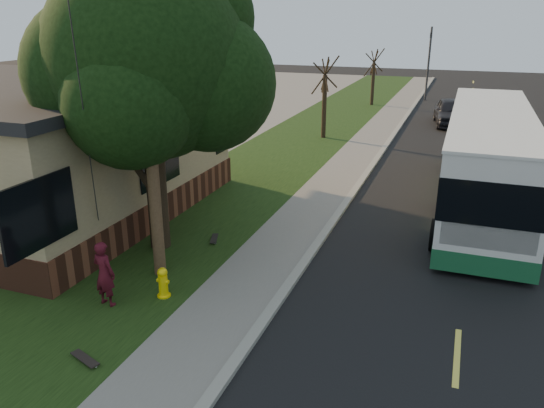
{
  "coord_description": "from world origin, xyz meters",
  "views": [
    {
      "loc": [
        3.6,
        -9.51,
        6.34
      ],
      "look_at": [
        -1.05,
        3.2,
        1.5
      ],
      "focal_mm": 35.0,
      "sensor_mm": 36.0,
      "label": 1
    }
  ],
  "objects": [
    {
      "name": "bare_tree_far",
      "position": [
        -3.0,
        30.0,
        2.0
      ],
      "size": [
        1.38,
        1.21,
        4.03
      ],
      "color": "black",
      "rests_on": "grass_verge"
    },
    {
      "name": "fire_hydrant",
      "position": [
        -2.6,
        0.0,
        0.43
      ],
      "size": [
        0.32,
        0.32,
        0.74
      ],
      "color": "yellow",
      "rests_on": "grass_verge"
    },
    {
      "name": "transit_bus",
      "position": [
        4.47,
        9.48,
        1.76
      ],
      "size": [
        2.81,
        12.2,
        3.3
      ],
      "color": "silver",
      "rests_on": "ground"
    },
    {
      "name": "road",
      "position": [
        4.0,
        10.0,
        0.01
      ],
      "size": [
        8.0,
        80.0,
        0.01
      ],
      "primitive_type": "cube",
      "color": "black",
      "rests_on": "ground"
    },
    {
      "name": "ground",
      "position": [
        0.0,
        0.0,
        0.0
      ],
      "size": [
        120.0,
        120.0,
        0.0
      ],
      "primitive_type": "plane",
      "color": "black",
      "rests_on": "ground"
    },
    {
      "name": "distant_car",
      "position": [
        2.82,
        24.27,
        0.8
      ],
      "size": [
        2.49,
        4.9,
        1.6
      ],
      "primitive_type": "imported",
      "rotation": [
        0.0,
        0.0,
        0.13
      ],
      "color": "black",
      "rests_on": "ground"
    },
    {
      "name": "traffic_signal",
      "position": [
        0.5,
        34.0,
        3.16
      ],
      "size": [
        0.18,
        0.22,
        5.5
      ],
      "color": "#2D2D30",
      "rests_on": "ground"
    },
    {
      "name": "utility_pole",
      "position": [
        -3.31,
        0.99,
        4.63
      ],
      "size": [
        2.86,
        3.21,
        9.07
      ],
      "color": "#473321",
      "rests_on": "ground"
    },
    {
      "name": "bare_tree_near",
      "position": [
        -3.5,
        18.0,
        2.15
      ],
      "size": [
        1.38,
        1.21,
        4.31
      ],
      "color": "black",
      "rests_on": "grass_verge"
    },
    {
      "name": "leafy_tree",
      "position": [
        -4.17,
        2.65,
        5.17
      ],
      "size": [
        6.3,
        6.0,
        7.8
      ],
      "color": "black",
      "rests_on": "grass_verge"
    },
    {
      "name": "sidewalk",
      "position": [
        -1.0,
        10.0,
        0.04
      ],
      "size": [
        2.0,
        80.0,
        0.08
      ],
      "primitive_type": "cube",
      "color": "slate",
      "rests_on": "ground"
    },
    {
      "name": "skateboarder",
      "position": [
        -3.63,
        -0.76,
        0.85
      ],
      "size": [
        0.61,
        0.45,
        1.55
      ],
      "primitive_type": "imported",
      "rotation": [
        0.0,
        0.0,
        3.0
      ],
      "color": "#460E19",
      "rests_on": "grass_verge"
    },
    {
      "name": "curb",
      "position": [
        0.0,
        10.0,
        0.06
      ],
      "size": [
        0.25,
        80.0,
        0.12
      ],
      "primitive_type": "cube",
      "color": "gray",
      "rests_on": "ground"
    },
    {
      "name": "skateboard_spare",
      "position": [
        -2.72,
        -2.7,
        0.12
      ],
      "size": [
        0.77,
        0.43,
        0.07
      ],
      "color": "black",
      "rests_on": "grass_verge"
    },
    {
      "name": "dumpster",
      "position": [
        -7.88,
        4.32,
        0.73
      ],
      "size": [
        1.65,
        1.35,
        1.38
      ],
      "color": "black",
      "rests_on": "building_lot"
    },
    {
      "name": "grass_verge",
      "position": [
        -4.5,
        10.0,
        0.04
      ],
      "size": [
        5.0,
        80.0,
        0.07
      ],
      "primitive_type": "cube",
      "color": "black",
      "rests_on": "ground"
    },
    {
      "name": "skateboard_main",
      "position": [
        -2.93,
        3.39,
        0.12
      ],
      "size": [
        0.41,
        0.73,
        0.07
      ],
      "color": "black",
      "rests_on": "grass_verge"
    },
    {
      "name": "building_lot",
      "position": [
        -14.5,
        10.0,
        0.02
      ],
      "size": [
        15.0,
        80.0,
        0.04
      ],
      "primitive_type": "cube",
      "color": "slate",
      "rests_on": "ground"
    }
  ]
}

